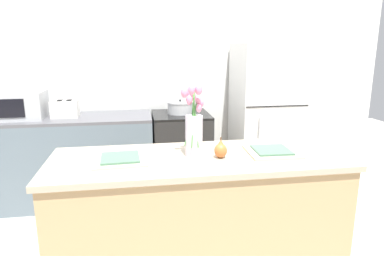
# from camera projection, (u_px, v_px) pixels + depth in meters

# --- Properties ---
(back_wall) EXTENTS (5.20, 0.08, 2.70)m
(back_wall) POSITION_uv_depth(u_px,v_px,m) (167.00, 70.00, 3.92)
(back_wall) COLOR silver
(back_wall) RESTS_ON ground_plane
(kitchen_island) EXTENTS (1.80, 0.66, 0.96)m
(kitchen_island) POSITION_uv_depth(u_px,v_px,m) (198.00, 227.00, 2.20)
(kitchen_island) COLOR tan
(kitchen_island) RESTS_ON ground_plane
(back_counter) EXTENTS (1.68, 0.60, 0.92)m
(back_counter) POSITION_uv_depth(u_px,v_px,m) (71.00, 160.00, 3.57)
(back_counter) COLOR slate
(back_counter) RESTS_ON ground_plane
(stove_range) EXTENTS (0.60, 0.61, 0.92)m
(stove_range) POSITION_uv_depth(u_px,v_px,m) (181.00, 155.00, 3.76)
(stove_range) COLOR black
(stove_range) RESTS_ON ground_plane
(refrigerator) EXTENTS (0.68, 0.67, 1.65)m
(refrigerator) POSITION_uv_depth(u_px,v_px,m) (265.00, 119.00, 3.82)
(refrigerator) COLOR white
(refrigerator) RESTS_ON ground_plane
(flower_vase) EXTENTS (0.14, 0.16, 0.44)m
(flower_vase) POSITION_uv_depth(u_px,v_px,m) (194.00, 127.00, 2.06)
(flower_vase) COLOR silver
(flower_vase) RESTS_ON kitchen_island
(pear_figurine) EXTENTS (0.08, 0.08, 0.13)m
(pear_figurine) POSITION_uv_depth(u_px,v_px,m) (221.00, 150.00, 2.05)
(pear_figurine) COLOR #C66B33
(pear_figurine) RESTS_ON kitchen_island
(plate_setting_left) EXTENTS (0.32, 0.32, 0.02)m
(plate_setting_left) POSITION_uv_depth(u_px,v_px,m) (120.00, 159.00, 2.01)
(plate_setting_left) COLOR beige
(plate_setting_left) RESTS_ON kitchen_island
(plate_setting_right) EXTENTS (0.32, 0.32, 0.02)m
(plate_setting_right) POSITION_uv_depth(u_px,v_px,m) (272.00, 151.00, 2.16)
(plate_setting_right) COLOR beige
(plate_setting_right) RESTS_ON kitchen_island
(toaster) EXTENTS (0.28, 0.18, 0.17)m
(toaster) POSITION_uv_depth(u_px,v_px,m) (65.00, 109.00, 3.45)
(toaster) COLOR silver
(toaster) RESTS_ON back_counter
(cooking_pot) EXTENTS (0.28, 0.28, 0.15)m
(cooking_pot) POSITION_uv_depth(u_px,v_px,m) (180.00, 107.00, 3.65)
(cooking_pot) COLOR #B2B5B7
(cooking_pot) RESTS_ON stove_range
(microwave) EXTENTS (0.48, 0.37, 0.27)m
(microwave) POSITION_uv_depth(u_px,v_px,m) (19.00, 105.00, 3.37)
(microwave) COLOR #B7BABC
(microwave) RESTS_ON back_counter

